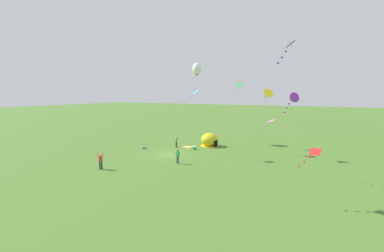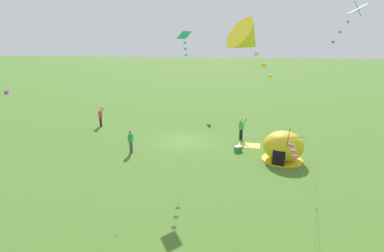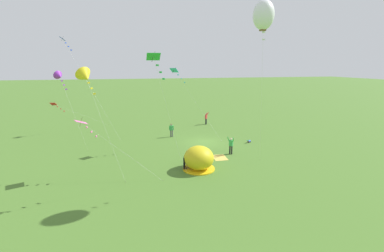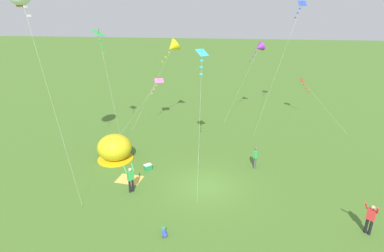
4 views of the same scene
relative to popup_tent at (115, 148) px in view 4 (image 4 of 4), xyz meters
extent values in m
plane|color=#477028|center=(7.69, -2.68, -1.00)|extent=(300.00, 300.00, 0.00)
ellipsoid|color=gold|center=(0.00, -0.01, 0.05)|extent=(2.70, 2.60, 2.10)
cylinder|color=yellow|center=(0.00, -0.01, -0.95)|extent=(2.81, 2.81, 0.10)
cube|color=black|center=(0.36, 1.21, -0.45)|extent=(0.80, 0.34, 1.10)
cube|color=gold|center=(2.30, -2.77, -0.99)|extent=(1.76, 1.37, 0.01)
cube|color=#1E8C4C|center=(3.11, -1.16, -0.81)|extent=(0.61, 0.63, 0.38)
cube|color=white|center=(3.11, -1.16, -0.59)|extent=(0.63, 0.64, 0.06)
cylinder|color=blue|center=(6.33, -7.86, -0.83)|extent=(0.34, 0.38, 0.22)
sphere|color=#9E7051|center=(6.22, -7.63, -0.80)|extent=(0.19, 0.19, 0.19)
cylinder|color=#338C59|center=(6.22, -7.63, -0.71)|extent=(0.24, 0.24, 0.06)
cylinder|color=#9E7051|center=(6.19, -7.80, -0.91)|extent=(0.07, 0.07, 0.17)
cylinder|color=#9E7051|center=(6.37, -7.71, -0.91)|extent=(0.07, 0.07, 0.17)
cylinder|color=navy|center=(6.32, -8.01, -0.93)|extent=(0.09, 0.09, 0.13)
cylinder|color=navy|center=(6.46, -7.94, -0.93)|extent=(0.09, 0.09, 0.13)
cylinder|color=black|center=(16.81, -5.66, -0.56)|extent=(0.15, 0.15, 0.88)
cylinder|color=black|center=(16.65, -5.53, -0.56)|extent=(0.15, 0.15, 0.88)
cube|color=red|center=(16.73, -5.60, 0.18)|extent=(0.45, 0.43, 0.60)
sphere|color=tan|center=(16.73, -5.60, 0.61)|extent=(0.22, 0.22, 0.22)
cylinder|color=red|center=(16.84, -5.88, 0.65)|extent=(0.27, 0.37, 0.50)
cylinder|color=red|center=(16.43, -5.55, 0.65)|extent=(0.34, 0.32, 0.50)
cylinder|color=#4C4C51|center=(10.93, 0.80, -0.56)|extent=(0.15, 0.15, 0.88)
cylinder|color=#4C4C51|center=(10.91, 0.60, -0.56)|extent=(0.15, 0.15, 0.88)
cube|color=green|center=(10.92, 0.70, 0.18)|extent=(0.28, 0.40, 0.60)
sphere|color=brown|center=(10.92, 0.70, 0.61)|extent=(0.22, 0.22, 0.22)
cylinder|color=green|center=(10.95, 0.95, 0.18)|extent=(0.09, 0.09, 0.58)
cylinder|color=green|center=(10.90, 0.45, 0.18)|extent=(0.09, 0.09, 0.58)
cylinder|color=black|center=(2.99, -4.30, -0.56)|extent=(0.15, 0.15, 0.88)
cylinder|color=black|center=(3.12, -4.14, -0.56)|extent=(0.15, 0.15, 0.88)
cube|color=green|center=(3.05, -4.22, 0.18)|extent=(0.43, 0.45, 0.60)
sphere|color=beige|center=(3.05, -4.22, 0.61)|extent=(0.22, 0.22, 0.22)
cylinder|color=green|center=(2.77, -4.33, 0.65)|extent=(0.37, 0.27, 0.50)
cylinder|color=green|center=(3.11, -3.92, 0.65)|extent=(0.31, 0.35, 0.50)
cylinder|color=silver|center=(-1.17, 2.60, 3.74)|extent=(2.57, 2.54, 9.48)
cylinder|color=brown|center=(0.11, 1.34, -0.97)|extent=(0.03, 0.03, 0.06)
cube|color=green|center=(-2.45, 3.86, 8.48)|extent=(0.81, 0.92, 0.47)
cylinder|color=#332314|center=(-2.45, 3.86, 8.49)|extent=(0.32, 0.31, 0.72)
cube|color=green|center=(-2.16, 3.58, 7.92)|extent=(0.13, 0.21, 0.12)
cube|color=green|center=(-1.92, 3.34, 7.45)|extent=(0.15, 0.20, 0.12)
cube|color=green|center=(-1.68, 3.11, 6.97)|extent=(0.18, 0.19, 0.12)
cylinder|color=silver|center=(12.69, 10.04, 5.01)|extent=(3.95, 6.17, 12.01)
cylinder|color=brown|center=(10.72, 6.96, -0.97)|extent=(0.03, 0.03, 0.06)
cube|color=blue|center=(14.66, 13.12, 11.01)|extent=(0.87, 0.75, 0.49)
cylinder|color=#332314|center=(14.66, 13.12, 11.02)|extent=(0.23, 0.34, 0.48)
cube|color=blue|center=(14.43, 12.76, 10.52)|extent=(0.20, 0.15, 0.12)
cube|color=blue|center=(14.24, 12.45, 10.10)|extent=(0.20, 0.16, 0.12)
cube|color=blue|center=(14.04, 12.15, 9.69)|extent=(0.17, 0.20, 0.12)
cylinder|color=silver|center=(17.82, 12.21, 1.01)|extent=(3.95, 6.25, 4.02)
cylinder|color=brown|center=(19.79, 9.09, -0.97)|extent=(0.03, 0.03, 0.06)
cube|color=red|center=(15.85, 15.33, 3.02)|extent=(0.76, 0.85, 0.43)
cylinder|color=#332314|center=(15.85, 15.33, 3.03)|extent=(0.21, 0.32, 0.52)
cube|color=red|center=(16.09, 14.95, 2.62)|extent=(0.19, 0.18, 0.12)
cube|color=red|center=(16.29, 14.63, 2.28)|extent=(0.20, 0.17, 0.12)
cube|color=red|center=(16.49, 14.31, 1.94)|extent=(0.20, 0.17, 0.12)
cylinder|color=silver|center=(7.13, -1.97, 3.21)|extent=(0.77, 5.82, 8.41)
cylinder|color=brown|center=(7.51, -4.88, -0.97)|extent=(0.03, 0.03, 0.06)
cube|color=#33B7D1|center=(6.75, 0.93, 7.41)|extent=(0.98, 1.00, 0.46)
cylinder|color=#332314|center=(6.75, 0.93, 7.42)|extent=(0.07, 0.42, 0.58)
cube|color=#33B7D1|center=(6.80, 0.51, 6.93)|extent=(0.21, 0.13, 0.12)
cube|color=#33B7D1|center=(6.85, 0.14, 6.53)|extent=(0.20, 0.07, 0.12)
cube|color=#33B7D1|center=(6.90, -0.22, 6.12)|extent=(0.20, 0.08, 0.12)
cylinder|color=silver|center=(-0.38, 6.39, 1.28)|extent=(2.52, 6.09, 4.55)
cylinder|color=brown|center=(-1.63, 3.35, -0.97)|extent=(0.03, 0.03, 0.06)
cube|color=pink|center=(0.88, 9.43, 3.55)|extent=(1.17, 1.14, 0.33)
cylinder|color=#332314|center=(0.88, 9.43, 3.56)|extent=(0.13, 0.27, 0.73)
cube|color=pink|center=(0.71, 9.01, 3.14)|extent=(0.21, 0.10, 0.12)
cube|color=pink|center=(0.57, 8.67, 2.79)|extent=(0.21, 0.12, 0.12)
cube|color=pink|center=(0.42, 8.32, 2.43)|extent=(0.21, 0.10, 0.12)
cylinder|color=silver|center=(9.23, 11.63, 2.88)|extent=(3.22, 2.75, 7.76)
cylinder|color=brown|center=(7.63, 10.26, -0.97)|extent=(0.03, 0.03, 0.06)
cone|color=purple|center=(10.83, 13.01, 6.76)|extent=(1.40, 1.40, 1.16)
cube|color=purple|center=(10.51, 12.73, 6.25)|extent=(0.16, 0.20, 0.12)
cube|color=purple|center=(10.24, 12.50, 5.82)|extent=(0.20, 0.16, 0.12)
cube|color=purple|center=(9.97, 12.27, 5.39)|extent=(0.14, 0.21, 0.12)
cylinder|color=silver|center=(-1.14, -5.04, 5.16)|extent=(3.83, 2.58, 12.31)
cylinder|color=brown|center=(0.76, -6.33, -0.97)|extent=(0.03, 0.03, 0.06)
cube|color=brown|center=(-3.05, -3.75, 10.39)|extent=(0.37, 0.37, 0.26)
cube|color=white|center=(-2.44, -4.16, 10.27)|extent=(0.10, 0.21, 0.12)
cube|color=white|center=(-2.17, -4.35, 9.79)|extent=(0.13, 0.21, 0.12)
cylinder|color=silver|center=(0.69, 7.64, 3.01)|extent=(3.68, 2.80, 8.02)
cylinder|color=brown|center=(-1.15, 6.25, -0.97)|extent=(0.03, 0.03, 0.06)
cone|color=yellow|center=(2.52, 9.04, 7.02)|extent=(1.94, 1.91, 1.57)
cube|color=yellow|center=(2.19, 8.78, 6.52)|extent=(0.15, 0.20, 0.12)
cube|color=yellow|center=(1.90, 8.56, 6.10)|extent=(0.19, 0.18, 0.12)
cube|color=yellow|center=(1.61, 8.34, 5.67)|extent=(0.12, 0.21, 0.12)
camera|label=1|loc=(36.24, 15.79, 7.25)|focal=24.00mm
camera|label=2|loc=(2.24, 20.37, 6.91)|focal=28.00mm
camera|label=3|loc=(-20.39, 5.46, 7.93)|focal=24.00mm
camera|label=4|loc=(10.21, -20.01, 9.69)|focal=28.00mm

